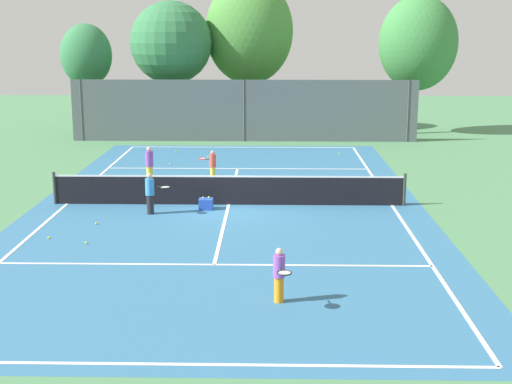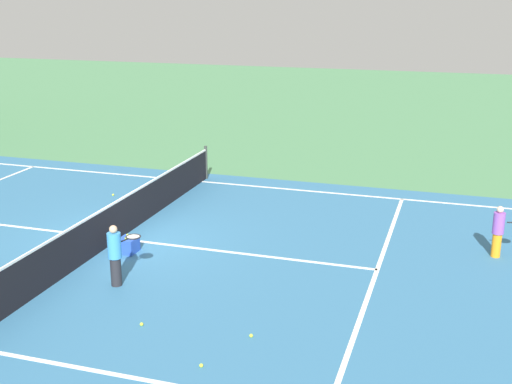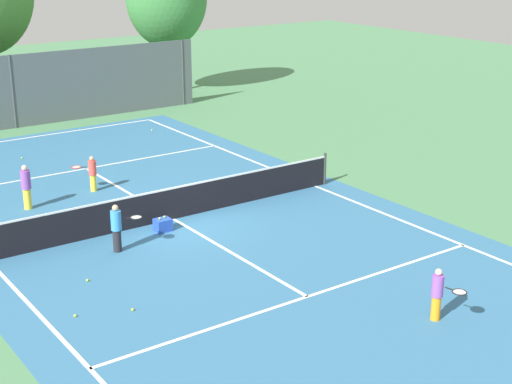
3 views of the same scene
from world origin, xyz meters
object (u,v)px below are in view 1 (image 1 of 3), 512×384
player_2 (279,274)px  tennis_ball_9 (208,157)px  tennis_ball_8 (86,243)px  player_3 (149,165)px  tennis_ball_0 (321,191)px  tennis_ball_7 (339,154)px  player_1 (151,193)px  tennis_ball_1 (49,238)px  tennis_ball_6 (171,187)px  tennis_ball_2 (110,195)px  tennis_ball_5 (220,203)px  tennis_ball_3 (176,151)px  tennis_ball_4 (96,223)px  player_0 (212,165)px  ball_crate (206,204)px  tennis_ball_10 (170,164)px

player_2 → tennis_ball_9: player_2 is taller
tennis_ball_8 → player_3: bearing=86.8°
tennis_ball_0 → tennis_ball_7: (1.39, 8.10, 0.00)m
player_1 → tennis_ball_1: size_ratio=20.15×
player_3 → tennis_ball_9: (1.75, 5.61, -0.69)m
tennis_ball_6 → tennis_ball_8: 7.31m
tennis_ball_2 → tennis_ball_6: size_ratio=1.00×
tennis_ball_1 → tennis_ball_5: size_ratio=1.00×
player_2 → tennis_ball_3: player_2 is taller
player_1 → tennis_ball_4: 2.07m
tennis_ball_8 → tennis_ball_7: bearing=60.5°
tennis_ball_9 → tennis_ball_4: bearing=-101.7°
tennis_ball_0 → player_2: bearing=-98.4°
player_2 → player_3: size_ratio=0.87×
player_0 → tennis_ball_6: size_ratio=18.21×
tennis_ball_9 → tennis_ball_2: bearing=-110.1°
tennis_ball_4 → tennis_ball_1: bearing=-121.9°
player_3 → player_1: bearing=-80.2°
tennis_ball_3 → ball_crate: bearing=-77.9°
tennis_ball_5 → tennis_ball_6: 3.17m
ball_crate → tennis_ball_9: 9.72m
player_2 → player_0: bearing=101.0°
tennis_ball_5 → tennis_ball_1: bearing=-137.2°
player_3 → ball_crate: bearing=-58.2°
player_0 → player_1: 5.41m
tennis_ball_3 → tennis_ball_8: same height
tennis_ball_8 → tennis_ball_4: bearing=95.6°
player_2 → tennis_ball_8: bearing=141.1°
tennis_ball_9 → tennis_ball_10: (-1.49, -1.79, 0.00)m
player_1 → tennis_ball_3: (-0.71, 11.90, -0.66)m
ball_crate → tennis_ball_7: size_ratio=6.90×
tennis_ball_0 → tennis_ball_6: same height
tennis_ball_3 → tennis_ball_4: bearing=-93.3°
tennis_ball_4 → ball_crate: bearing=31.5°
player_0 → tennis_ball_6: (-1.43, -1.37, -0.59)m
tennis_ball_3 → tennis_ball_8: bearing=-92.1°
ball_crate → tennis_ball_4: bearing=-148.5°
player_3 → tennis_ball_8: player_3 is taller
player_1 → tennis_ball_4: player_1 is taller
tennis_ball_7 → tennis_ball_9: size_ratio=1.00×
tennis_ball_10 → tennis_ball_6: bearing=-81.8°
tennis_ball_4 → tennis_ball_8: size_ratio=1.00×
player_2 → tennis_ball_6: 12.12m
player_1 → player_3: 4.79m
player_0 → player_1: player_1 is taller
player_3 → tennis_ball_0: (6.47, -1.45, -0.69)m
player_1 → tennis_ball_0: size_ratio=20.15×
tennis_ball_10 → tennis_ball_3: bearing=92.7°
tennis_ball_4 → tennis_ball_9: same height
tennis_ball_2 → player_2: bearing=-59.8°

